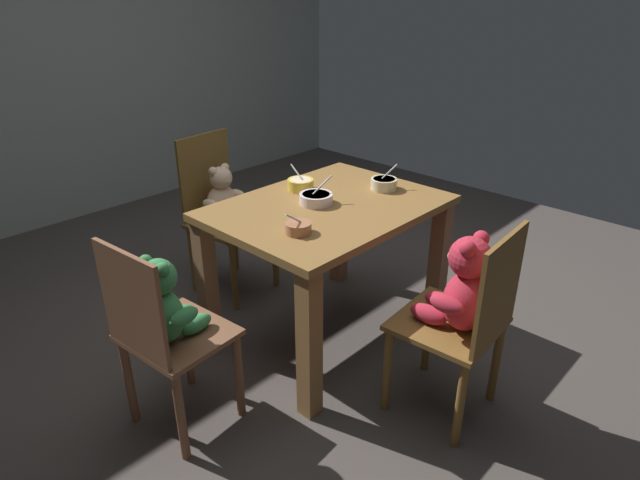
{
  "coord_description": "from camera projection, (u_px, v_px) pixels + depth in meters",
  "views": [
    {
      "loc": [
        -1.75,
        -1.61,
        1.67
      ],
      "look_at": [
        0.0,
        0.05,
        0.53
      ],
      "focal_mm": 30.16,
      "sensor_mm": 36.0,
      "label": 1
    }
  ],
  "objects": [
    {
      "name": "teddy_chair_near_front",
      "position": [
        463.0,
        300.0,
        2.11
      ],
      "size": [
        0.43,
        0.42,
        0.87
      ],
      "rotation": [
        0.0,
        0.0,
        1.64
      ],
      "color": "brown",
      "rests_on": "ground_plane"
    },
    {
      "name": "porridge_bowl_white_center",
      "position": [
        316.0,
        199.0,
        2.54
      ],
      "size": [
        0.17,
        0.16,
        0.13
      ],
      "color": "silver",
      "rests_on": "dining_table"
    },
    {
      "name": "ground_plane",
      "position": [
        327.0,
        335.0,
        2.87
      ],
      "size": [
        5.2,
        5.2,
        0.04
      ],
      "color": "#473F3C"
    },
    {
      "name": "porridge_bowl_yellow_far_center",
      "position": [
        301.0,
        184.0,
        2.71
      ],
      "size": [
        0.13,
        0.14,
        0.12
      ],
      "color": "yellow",
      "rests_on": "dining_table"
    },
    {
      "name": "dining_table",
      "position": [
        327.0,
        232.0,
        2.61
      ],
      "size": [
        1.08,
        0.8,
        0.73
      ],
      "color": "brown",
      "rests_on": "ground_plane"
    },
    {
      "name": "porridge_bowl_terracotta_near_left",
      "position": [
        298.0,
        228.0,
        2.24
      ],
      "size": [
        0.12,
        0.11,
        0.1
      ],
      "color": "#B0714E",
      "rests_on": "dining_table"
    },
    {
      "name": "porridge_bowl_cream_near_right",
      "position": [
        384.0,
        184.0,
        2.72
      ],
      "size": [
        0.14,
        0.13,
        0.12
      ],
      "color": "beige",
      "rests_on": "dining_table"
    },
    {
      "name": "wall_rear",
      "position": [
        65.0,
        23.0,
        3.84
      ],
      "size": [
        5.2,
        0.08,
        2.86
      ],
      "primitive_type": "cube",
      "color": "gray",
      "rests_on": "ground_plane"
    },
    {
      "name": "teddy_chair_far_center",
      "position": [
        223.0,
        206.0,
        3.1
      ],
      "size": [
        0.44,
        0.45,
        0.92
      ],
      "rotation": [
        0.0,
        0.0,
        -1.47
      ],
      "color": "brown",
      "rests_on": "ground_plane"
    },
    {
      "name": "teddy_chair_near_left",
      "position": [
        165.0,
        318.0,
        2.04
      ],
      "size": [
        0.39,
        0.42,
        0.86
      ],
      "rotation": [
        0.0,
        0.0,
        0.09
      ],
      "color": "brown",
      "rests_on": "ground_plane"
    }
  ]
}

